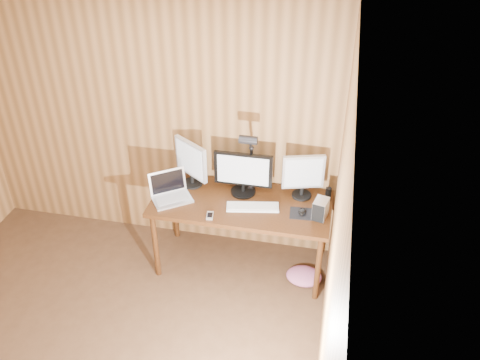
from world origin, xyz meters
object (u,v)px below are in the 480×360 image
(monitor_right, at_px, (303,175))
(laptop, at_px, (170,192))
(keyboard, at_px, (253,207))
(hard_drive, at_px, (321,209))
(monitor_left, at_px, (191,162))
(phone, at_px, (210,216))
(monitor_center, at_px, (243,173))
(desk_lamp, at_px, (250,154))
(desk, at_px, (243,208))
(speaker, at_px, (328,194))
(mouse, at_px, (302,212))

(monitor_right, xyz_separation_m, laptop, (-1.16, -0.26, -0.17))
(keyboard, distance_m, hard_drive, 0.59)
(monitor_left, relative_size, phone, 3.78)
(monitor_center, relative_size, hard_drive, 2.97)
(monitor_center, bearing_deg, desk_lamp, -9.55)
(laptop, bearing_deg, monitor_center, -17.27)
(keyboard, height_order, hard_drive, hard_drive)
(desk, relative_size, monitor_right, 3.78)
(monitor_left, distance_m, speaker, 1.27)
(monitor_center, height_order, hard_drive, monitor_center)
(monitor_left, height_order, monitor_right, monitor_left)
(desk, relative_size, desk_lamp, 2.36)
(laptop, relative_size, mouse, 3.92)
(speaker, xyz_separation_m, desk_lamp, (-0.71, -0.05, 0.36))
(monitor_right, height_order, keyboard, monitor_right)
(monitor_right, distance_m, speaker, 0.29)
(desk, distance_m, hard_drive, 0.75)
(laptop, bearing_deg, phone, -60.98)
(monitor_center, height_order, keyboard, monitor_center)
(monitor_left, height_order, mouse, monitor_left)
(desk, distance_m, mouse, 0.59)
(phone, relative_size, desk_lamp, 0.18)
(monitor_right, relative_size, phone, 3.55)
(hard_drive, height_order, phone, hard_drive)
(phone, height_order, desk_lamp, desk_lamp)
(monitor_right, xyz_separation_m, phone, (-0.74, -0.46, -0.22))
(monitor_center, relative_size, monitor_right, 1.25)
(speaker, bearing_deg, monitor_left, -179.61)
(laptop, distance_m, hard_drive, 1.34)
(desk_lamp, bearing_deg, desk, -108.12)
(monitor_center, xyz_separation_m, monitor_left, (-0.49, 0.03, 0.03))
(keyboard, bearing_deg, speaker, 11.68)
(monitor_left, distance_m, desk_lamp, 0.58)
(laptop, xyz_separation_m, speaker, (1.39, 0.25, 0.00))
(laptop, xyz_separation_m, phone, (0.42, -0.20, -0.05))
(laptop, height_order, keyboard, laptop)
(speaker, bearing_deg, monitor_right, 177.89)
(mouse, relative_size, desk_lamp, 0.16)
(desk, bearing_deg, hard_drive, -11.71)
(monitor_center, xyz_separation_m, monitor_right, (0.53, 0.05, 0.01))
(monitor_center, relative_size, speaker, 4.16)
(desk, xyz_separation_m, monitor_left, (-0.51, 0.11, 0.36))
(keyboard, relative_size, hard_drive, 2.67)
(monitor_left, bearing_deg, desk, 21.54)
(desk, relative_size, mouse, 14.79)
(monitor_right, xyz_separation_m, mouse, (0.03, -0.26, -0.20))
(laptop, xyz_separation_m, mouse, (1.19, -0.00, -0.04))
(keyboard, xyz_separation_m, desk_lamp, (-0.07, 0.20, 0.41))
(desk_lamp, bearing_deg, phone, -108.38)
(hard_drive, bearing_deg, desk, -179.09)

